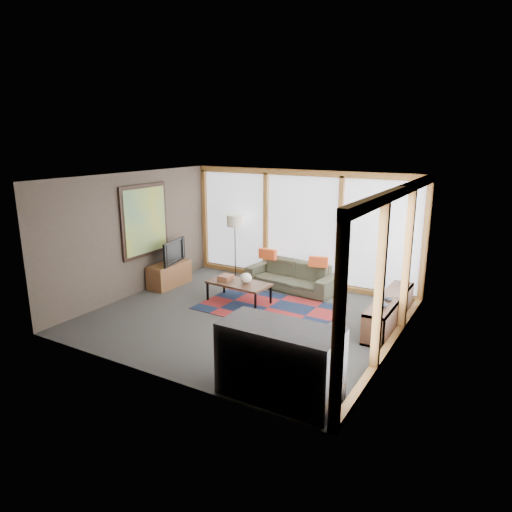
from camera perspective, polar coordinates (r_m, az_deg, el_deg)
The scene contains 17 objects.
ground at distance 8.68m, azimuth -1.34°, elevation -7.63°, with size 5.50×5.50×0.00m, color #333330.
room_envelope at distance 8.46m, azimuth 3.45°, elevation 2.70°, with size 5.52×5.02×2.62m.
rug at distance 9.11m, azimuth 1.54°, elevation -6.49°, with size 2.64×1.70×0.01m, color maroon.
sofa at distance 10.17m, azimuth 4.50°, elevation -2.48°, with size 2.06×0.80×0.60m, color #343727.
pillow_left at distance 10.36m, azimuth 1.47°, elevation 0.26°, with size 0.42×0.12×0.23m, color #D24B1D.
pillow_right at distance 9.80m, azimuth 7.80°, elevation -0.72°, with size 0.41×0.12×0.22m, color #D24B1D.
floor_lamp at distance 10.91m, azimuth -2.63°, elevation 1.21°, with size 0.38×0.38×1.51m, color black, non-canonical shape.
coffee_table at distance 9.36m, azimuth -2.16°, elevation -4.56°, with size 1.27×0.64×0.42m, color #382918, non-canonical shape.
book_stack at distance 9.46m, azimuth -3.81°, elevation -2.69°, with size 0.23×0.29×0.10m, color brown.
vase at distance 9.23m, azimuth -1.27°, elevation -2.77°, with size 0.24×0.24×0.21m, color #EDE8CE.
bookshelf at distance 8.56m, azimuth 16.32°, elevation -6.65°, with size 0.39×2.12×0.53m, color #382918, non-canonical shape.
bowl_a at distance 7.94m, azimuth 15.52°, elevation -5.87°, with size 0.18×0.18×0.09m, color black.
bowl_b at distance 8.26m, azimuth 16.22°, elevation -5.18°, with size 0.15×0.15×0.07m, color black.
shelf_picture at distance 9.12m, azimuth 18.10°, elevation -2.28°, with size 0.04×0.33×0.43m, color black.
tv_console at distance 10.54m, azimuth -10.76°, elevation -2.28°, with size 0.44×1.07×0.53m, color brown.
television at distance 10.40m, azimuth -10.63°, elevation 0.55°, with size 0.93×0.12×0.53m, color black.
bar_counter at distance 6.02m, azimuth 2.99°, elevation -13.06°, with size 1.56×0.73×0.99m, color black.
Camera 1 is at (4.22, -6.83, 3.29)m, focal length 32.00 mm.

